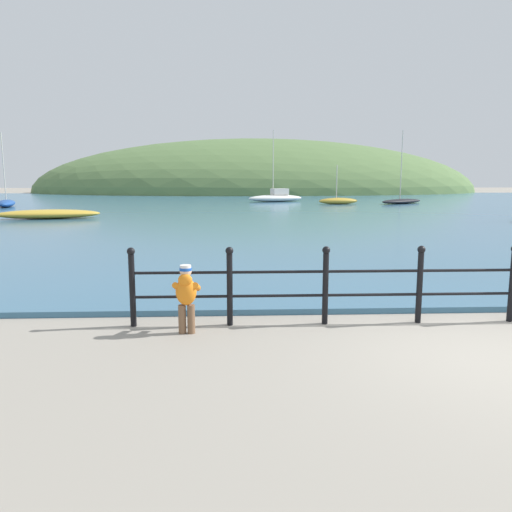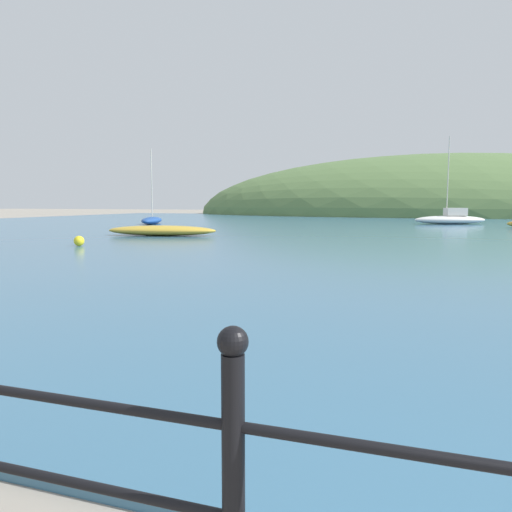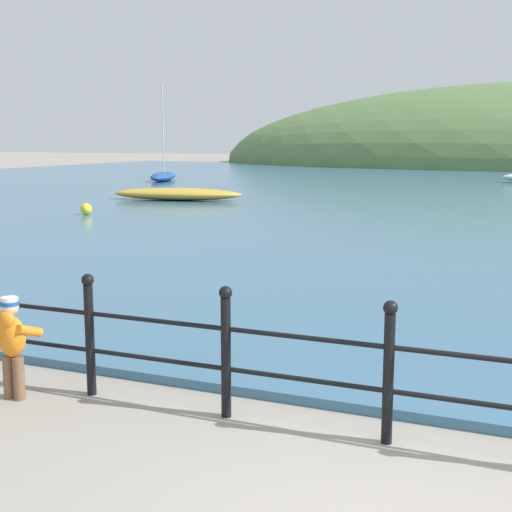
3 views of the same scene
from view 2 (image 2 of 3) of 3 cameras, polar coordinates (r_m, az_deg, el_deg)
water at (r=32.25m, az=20.96°, el=2.91°), size 80.00×60.00×0.10m
far_hillside at (r=68.16m, az=19.87°, el=4.43°), size 63.78×35.08×15.32m
boat_twin_mast at (r=23.74m, az=-10.72°, el=2.88°), size 5.35×2.46×0.47m
boat_far_left at (r=38.07m, az=21.34°, el=3.99°), size 5.28×3.25×6.12m
boat_nearest_quay at (r=36.61m, az=-11.82°, el=4.04°), size 2.57×4.55×5.34m
mooring_buoy at (r=18.88m, az=-19.57°, el=1.63°), size 0.37×0.37×0.37m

